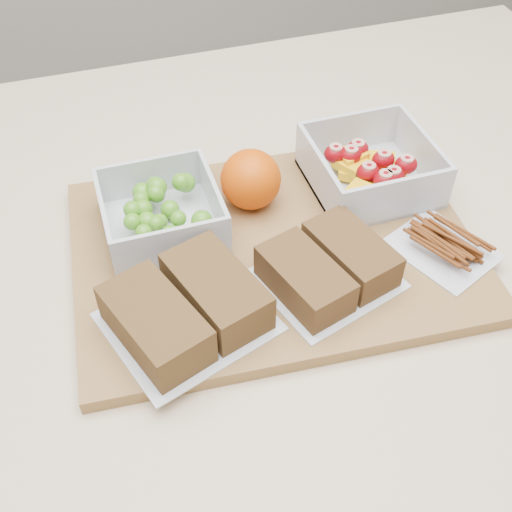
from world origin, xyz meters
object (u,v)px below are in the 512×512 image
Objects in this scene: sandwich_bag_left at (187,308)px; pretzel_bag at (444,243)px; fruit_container at (370,170)px; grape_container at (163,212)px; cutting_board at (274,249)px; sandwich_bag_center at (328,267)px; orange at (251,179)px.

sandwich_bag_left is 0.28m from pretzel_bag.
fruit_container is at bearing 103.40° from pretzel_bag.
fruit_container is at bearing -0.30° from grape_container.
sandwich_bag_center is (0.03, -0.06, 0.03)m from cutting_board.
orange reaches higher than cutting_board.
cutting_board is 6.25× the size of orange.
orange is at bearing 5.58° from grape_container.
pretzel_bag is (0.13, 0.00, -0.01)m from sandwich_bag_center.
grape_container is 0.69× the size of sandwich_bag_left.
sandwich_bag_left reaches higher than pretzel_bag.
pretzel_bag is at bearing 2.55° from sandwich_bag_left.
sandwich_bag_left reaches higher than cutting_board.
sandwich_bag_center is at bearing -42.15° from grape_container.
fruit_container is 0.86× the size of sandwich_bag_center.
grape_container reaches higher than cutting_board.
sandwich_bag_center reaches higher than cutting_board.
cutting_board is at bearing -30.15° from grape_container.
sandwich_bag_left is 1.14× the size of sandwich_bag_center.
fruit_container reaches higher than cutting_board.
sandwich_bag_left is (-0.01, -0.14, -0.00)m from grape_container.
cutting_board is at bearing 33.96° from sandwich_bag_left.
sandwich_bag_left is at bearing -176.01° from sandwich_bag_center.
sandwich_bag_center is (0.04, -0.14, -0.01)m from orange.
fruit_container is 0.28m from sandwich_bag_left.
grape_container is 0.30m from pretzel_bag.
pretzel_bag is (0.03, -0.12, -0.01)m from fruit_container.
sandwich_bag_left is at bearing -126.53° from orange.
fruit_container reaches higher than grape_container.
orange is (-0.14, 0.01, 0.01)m from fruit_container.
fruit_container is (0.14, 0.06, 0.03)m from cutting_board.
sandwich_bag_left is (-0.11, -0.15, -0.01)m from orange.
grape_container reaches higher than sandwich_bag_left.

